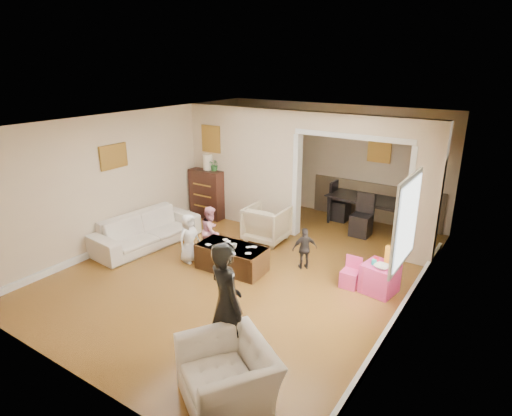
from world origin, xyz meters
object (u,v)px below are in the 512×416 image
Objects in this scene: sofa at (146,230)px; cyan_cup at (374,262)px; armchair_front at (228,376)px; child_toddler at (305,249)px; coffee_cup at (234,246)px; play_table at (380,278)px; table_lamp at (208,162)px; child_kneel_b at (211,231)px; child_kneel_a at (189,238)px; armchair_back at (267,224)px; coffee_table at (232,258)px; adult_person at (226,305)px; dresser at (209,193)px; dining_table at (372,212)px.

cyan_cup is (4.39, 0.70, 0.20)m from sofa.
child_toddler is (-0.78, 3.29, 0.05)m from armchair_front.
coffee_cup is 0.19× the size of play_table.
child_kneel_b is at bearing -49.71° from table_lamp.
child_kneel_b is (-0.80, 0.35, -0.02)m from coffee_cup.
table_lamp is 2.31m from child_kneel_b.
armchair_front is 3.59m from child_kneel_a.
armchair_back reaches higher than coffee_table.
cyan_cup is 1.29m from child_toddler.
adult_person is at bearing -54.77° from coffee_table.
armchair_back is 0.79× the size of armchair_front.
child_toddler reaches higher than armchair_front.
child_toddler is at bearing -69.26° from sofa.
armchair_back is 0.71× the size of dresser.
armchair_back is at bearing -15.86° from child_kneel_a.
armchair_back is 1.64× the size of play_table.
table_lamp is at bearing -63.78° from child_toddler.
child_kneel_b is at bearing 156.80° from coffee_table.
child_kneel_a is at bearing -166.33° from cyan_cup.
sofa reaches higher than play_table.
adult_person is (3.52, -3.96, -0.52)m from table_lamp.
armchair_back is at bearing 161.81° from cyan_cup.
coffee_cup is at bearing -83.46° from sofa.
play_table is (4.52, -1.27, -0.33)m from dresser.
cyan_cup is 2.81m from adult_person.
coffee_cup is 0.10× the size of child_kneel_b.
armchair_back is 1.99m from dresser.
armchair_back reaches higher than dining_table.
child_kneel_b is at bearing -173.90° from cyan_cup.
child_toddler is at bearing 147.33° from armchair_back.
child_toddler is at bearing 174.37° from cyan_cup.
dining_table reaches higher than sofa.
coffee_cup is 1.25m from child_toddler.
coffee_cup is at bearing -42.26° from table_lamp.
armchair_front is 3.03m from coffee_cup.
coffee_cup is at bearing -77.00° from child_kneel_a.
armchair_front is 11.10× the size of coffee_cup.
adult_person reaches higher than play_table.
dining_table is (1.34, 3.42, 0.11)m from coffee_table.
dresser is 2.43m from child_kneel_a.
dresser is at bearing 137.13° from coffee_table.
coffee_table is 0.80m from child_kneel_b.
coffee_table is at bearing -107.18° from dining_table.
child_kneel_a is 0.47m from child_kneel_b.
cyan_cup is (2.51, -0.82, 0.15)m from armchair_back.
table_lamp is at bearing 17.29° from child_kneel_b.
adult_person is 1.67× the size of child_kneel_b.
dining_table is (3.43, 1.48, -0.99)m from table_lamp.
child_kneel_a is at bearing 138.56° from child_kneel_b.
table_lamp reaches higher than play_table.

